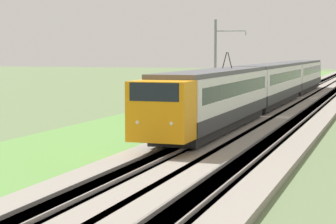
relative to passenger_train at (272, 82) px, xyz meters
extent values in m
cube|color=gray|center=(-6.46, 0.00, -2.26)|extent=(240.00, 4.40, 0.30)
cube|color=gray|center=(-6.46, -4.03, -2.26)|extent=(240.00, 4.40, 0.30)
cube|color=#4C4238|center=(-6.46, 0.00, -2.26)|extent=(240.00, 1.57, 0.30)
cube|color=gray|center=(-6.46, 0.53, -2.04)|extent=(240.00, 0.07, 0.15)
cube|color=gray|center=(-6.46, -0.53, -2.04)|extent=(240.00, 0.07, 0.15)
cube|color=#4C4238|center=(-6.46, -4.03, -2.26)|extent=(240.00, 1.57, 0.30)
cube|color=gray|center=(-6.46, -3.50, -2.04)|extent=(240.00, 0.07, 0.15)
cube|color=gray|center=(-6.46, -4.56, -2.04)|extent=(240.00, 0.07, 0.15)
cube|color=#5B8E42|center=(-6.46, 5.47, -2.35)|extent=(240.00, 9.99, 0.12)
cube|color=orange|center=(-31.19, 0.00, -0.01)|extent=(2.05, 2.84, 2.80)
cube|color=black|center=(-31.50, 0.00, 0.92)|extent=(1.48, 2.37, 0.84)
sphere|color=#F2EAC6|center=(-32.17, 0.81, -0.48)|extent=(0.20, 0.20, 0.20)
sphere|color=#F2EAC6|center=(-32.17, -0.81, -0.48)|extent=(0.20, 0.20, 0.20)
cube|color=#2D2D33|center=(-20.74, 0.00, -1.02)|extent=(18.86, 2.96, 0.78)
cube|color=silver|center=(-20.74, 0.00, 0.38)|extent=(18.86, 2.96, 2.01)
cube|color=black|center=(-20.74, 0.00, 0.54)|extent=(17.35, 2.98, 0.85)
cube|color=#515156|center=(-20.74, 0.00, 1.51)|extent=(18.86, 2.73, 0.25)
cube|color=black|center=(-20.74, 0.00, -1.69)|extent=(17.92, 2.52, 0.55)
cylinder|color=black|center=(-28.37, 0.53, -1.53)|extent=(0.86, 0.12, 0.86)
cylinder|color=black|center=(-28.37, -0.53, -1.53)|extent=(0.86, 0.12, 0.86)
cube|color=#2D2D33|center=(-0.25, 0.00, -1.02)|extent=(20.91, 2.96, 0.78)
cube|color=silver|center=(-0.25, 0.00, 0.38)|extent=(20.91, 2.96, 2.01)
cube|color=black|center=(-0.25, 0.00, 0.54)|extent=(19.24, 2.98, 0.85)
cube|color=#515156|center=(-0.25, 0.00, 1.51)|extent=(20.91, 2.73, 0.25)
cube|color=black|center=(-0.25, 0.00, -1.69)|extent=(19.87, 2.52, 0.55)
cube|color=#2D2D33|center=(21.26, 0.00, -1.02)|extent=(20.91, 2.96, 0.78)
cube|color=silver|center=(21.26, 0.00, 0.38)|extent=(20.91, 2.96, 2.01)
cube|color=black|center=(21.26, 0.00, 0.54)|extent=(19.24, 2.98, 0.85)
cube|color=#515156|center=(21.26, 0.00, 1.51)|extent=(20.91, 2.73, 0.25)
cube|color=black|center=(21.26, 0.00, -1.69)|extent=(19.87, 2.52, 0.55)
cylinder|color=black|center=(-17.91, 0.17, 2.19)|extent=(0.06, 0.33, 1.08)
cylinder|color=black|center=(-17.91, -0.17, 2.19)|extent=(0.06, 0.33, 1.08)
cube|color=black|center=(-28.37, 0.00, -2.41)|extent=(0.10, 0.10, 0.00)
cylinder|color=slate|center=(-10.12, 2.80, 1.42)|extent=(0.22, 0.22, 7.66)
cylinder|color=slate|center=(-10.12, 1.60, 4.35)|extent=(0.08, 2.40, 0.08)
cylinder|color=#B2ADA8|center=(-10.12, 0.40, 4.15)|extent=(0.10, 0.10, 0.30)
camera|label=1|loc=(-59.96, -9.90, 2.73)|focal=70.00mm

